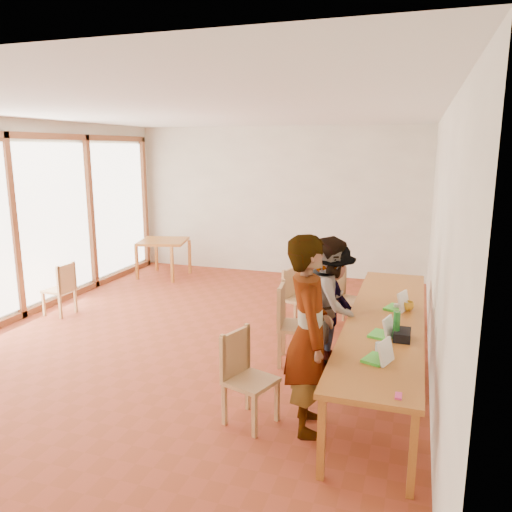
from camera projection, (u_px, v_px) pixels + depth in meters
The scene contains 24 objects.
ground at pixel (197, 340), 6.81m from camera, with size 8.00×8.00×0.00m, color #A14027.
wall_back at pixel (277, 201), 10.21m from camera, with size 6.00×0.10×3.00m, color white.
wall_right at pixel (438, 245), 5.58m from camera, with size 0.10×8.00×3.00m, color white.
window_wall at pixel (12, 221), 7.39m from camera, with size 0.10×8.00×3.00m, color white.
ceiling at pixel (191, 110), 6.17m from camera, with size 6.00×8.00×0.04m, color white.
communal_table at pixel (386, 320), 5.50m from camera, with size 0.80×4.00×0.75m.
side_table at pixel (163, 244), 10.06m from camera, with size 0.90×0.90×0.75m.
chair_near at pixel (243, 367), 4.70m from camera, with size 0.53×0.53×0.47m.
chair_mid at pixel (289, 315), 5.98m from camera, with size 0.52×0.52×0.52m.
chair_far at pixel (295, 291), 7.26m from camera, with size 0.49×0.49×0.46m.
chair_empty at pixel (344, 291), 7.28m from camera, with size 0.50×0.50×0.45m.
chair_spare at pixel (63, 284), 7.73m from camera, with size 0.41×0.41×0.44m.
person_near at pixel (309, 335), 4.49m from camera, with size 0.67×0.44×1.84m, color gray.
person_mid at pixel (331, 306), 5.70m from camera, with size 0.78×0.61×1.60m, color gray.
person_far at pixel (330, 307), 5.79m from camera, with size 0.98×0.56×1.52m, color gray.
laptop_near at pixel (381, 355), 4.31m from camera, with size 0.28×0.30×0.21m.
laptop_mid at pixel (384, 331), 4.89m from camera, with size 0.26×0.28×0.20m.
laptop_far at pixel (399, 305), 5.70m from camera, with size 0.30×0.31×0.22m.
yellow_mug at pixel (408, 306), 5.68m from camera, with size 0.13×0.13×0.11m, color gold.
green_bottle at pixel (396, 325), 4.81m from camera, with size 0.07×0.07×0.28m, color #1F7729.
clear_glass at pixel (379, 347), 4.51m from camera, with size 0.07×0.07×0.09m, color silver.
condiment_cup at pixel (397, 307), 5.72m from camera, with size 0.08×0.08×0.06m, color white.
pink_phone at pixel (398, 396), 3.71m from camera, with size 0.05×0.10×0.01m, color #EC3990.
black_pouch at pixel (402, 335), 4.82m from camera, with size 0.16×0.26×0.09m, color black.
Camera 1 is at (2.76, -5.85, 2.56)m, focal length 35.00 mm.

